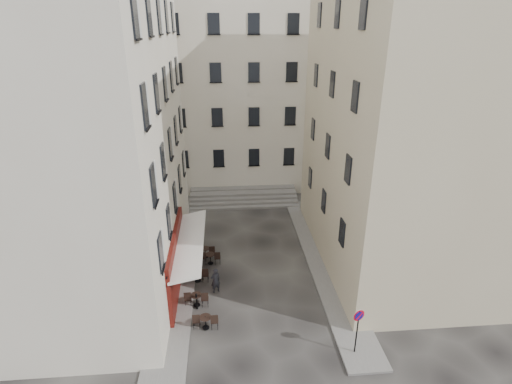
{
  "coord_description": "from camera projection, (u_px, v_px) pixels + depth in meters",
  "views": [
    {
      "loc": [
        -1.55,
        -18.37,
        14.11
      ],
      "look_at": [
        0.33,
        4.0,
        4.54
      ],
      "focal_mm": 28.0,
      "sensor_mm": 36.0,
      "label": 1
    }
  ],
  "objects": [
    {
      "name": "ground",
      "position": [
        256.0,
        294.0,
        22.49
      ],
      "size": [
        90.0,
        90.0,
        0.0
      ],
      "primitive_type": "plane",
      "color": "black",
      "rests_on": "ground"
    },
    {
      "name": "sidewalk_left",
      "position": [
        182.0,
        258.0,
        25.79
      ],
      "size": [
        2.0,
        22.0,
        0.12
      ],
      "primitive_type": "cube",
      "color": "slate",
      "rests_on": "ground"
    },
    {
      "name": "sidewalk_right",
      "position": [
        322.0,
        260.0,
        25.56
      ],
      "size": [
        2.0,
        18.0,
        0.12
      ],
      "primitive_type": "cube",
      "color": "slate",
      "rests_on": "ground"
    },
    {
      "name": "building_left",
      "position": [
        47.0,
        103.0,
        20.39
      ],
      "size": [
        12.2,
        16.2,
        20.6
      ],
      "color": "beige",
      "rests_on": "ground"
    },
    {
      "name": "building_right",
      "position": [
        433.0,
        113.0,
        22.85
      ],
      "size": [
        12.2,
        14.2,
        18.6
      ],
      "color": "#BFB18E",
      "rests_on": "ground"
    },
    {
      "name": "building_back",
      "position": [
        228.0,
        80.0,
        36.18
      ],
      "size": [
        18.2,
        10.2,
        18.6
      ],
      "color": "beige",
      "rests_on": "ground"
    },
    {
      "name": "cafe_storefront",
      "position": [
        178.0,
        259.0,
        22.34
      ],
      "size": [
        1.74,
        7.3,
        3.5
      ],
      "color": "#460D0A",
      "rests_on": "ground"
    },
    {
      "name": "stone_steps",
      "position": [
        244.0,
        198.0,
        33.86
      ],
      "size": [
        9.0,
        3.15,
        0.8
      ],
      "color": "slate",
      "rests_on": "ground"
    },
    {
      "name": "bollard_near",
      "position": [
        197.0,
        301.0,
        21.12
      ],
      "size": [
        0.12,
        0.12,
        0.98
      ],
      "color": "black",
      "rests_on": "ground"
    },
    {
      "name": "bollard_mid",
      "position": [
        200.0,
        264.0,
        24.32
      ],
      "size": [
        0.12,
        0.12,
        0.98
      ],
      "color": "black",
      "rests_on": "ground"
    },
    {
      "name": "bollard_far",
      "position": [
        202.0,
        236.0,
        27.53
      ],
      "size": [
        0.12,
        0.12,
        0.98
      ],
      "color": "black",
      "rests_on": "ground"
    },
    {
      "name": "no_parking_sign",
      "position": [
        358.0,
        324.0,
        17.74
      ],
      "size": [
        0.55,
        0.21,
        2.49
      ],
      "rotation": [
        0.0,
        0.0,
        0.32
      ],
      "color": "black",
      "rests_on": "ground"
    },
    {
      "name": "bistro_table_a",
      "position": [
        206.0,
        321.0,
        19.8
      ],
      "size": [
        1.27,
        0.59,
        0.89
      ],
      "color": "black",
      "rests_on": "ground"
    },
    {
      "name": "bistro_table_b",
      "position": [
        196.0,
        298.0,
        21.38
      ],
      "size": [
        1.29,
        0.61,
        0.91
      ],
      "color": "black",
      "rests_on": "ground"
    },
    {
      "name": "bistro_table_c",
      "position": [
        197.0,
        274.0,
        23.41
      ],
      "size": [
        1.31,
        0.62,
        0.92
      ],
      "color": "black",
      "rests_on": "ground"
    },
    {
      "name": "bistro_table_d",
      "position": [
        210.0,
        257.0,
        25.13
      ],
      "size": [
        1.27,
        0.59,
        0.89
      ],
      "color": "black",
      "rests_on": "ground"
    },
    {
      "name": "bistro_table_e",
      "position": [
        205.0,
        251.0,
        25.81
      ],
      "size": [
        1.24,
        0.58,
        0.87
      ],
      "color": "black",
      "rests_on": "ground"
    },
    {
      "name": "pedestrian",
      "position": [
        215.0,
        280.0,
        22.36
      ],
      "size": [
        0.67,
        0.57,
        1.55
      ],
      "primitive_type": "imported",
      "rotation": [
        0.0,
        0.0,
        3.56
      ],
      "color": "#222328",
      "rests_on": "ground"
    }
  ]
}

